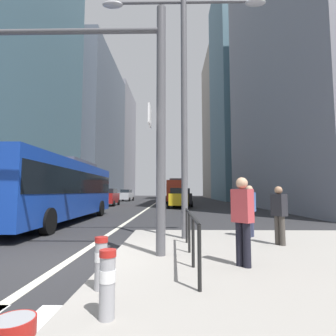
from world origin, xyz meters
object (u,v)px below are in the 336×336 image
(car_receding_far, at_px, (178,198))
(car_oncoming_far, at_px, (126,195))
(street_lamp_post, at_px, (184,79))
(pedestrian_waiting, at_px, (279,212))
(bollard_left, at_px, (107,280))
(pedestrian_walking, at_px, (243,216))
(city_bus_blue_oncoming, at_px, (59,187))
(city_bus_red_receding, at_px, (176,190))
(traffic_signal_gantry, at_px, (62,86))
(car_receding_near, at_px, (182,197))
(bollard_right, at_px, (101,260))
(car_oncoming_mid, at_px, (108,197))
(pedestrian_far, at_px, (250,208))

(car_receding_far, relative_size, car_oncoming_far, 0.89)
(street_lamp_post, xyz_separation_m, pedestrian_waiting, (2.56, -0.97, -4.25))
(bollard_left, bearing_deg, pedestrian_walking, 45.64)
(car_oncoming_far, distance_m, street_lamp_post, 38.27)
(city_bus_blue_oncoming, bearing_deg, pedestrian_waiting, -35.50)
(city_bus_red_receding, relative_size, traffic_signal_gantry, 1.60)
(car_receding_near, distance_m, pedestrian_waiting, 21.47)
(city_bus_blue_oncoming, height_order, pedestrian_walking, city_bus_blue_oncoming)
(traffic_signal_gantry, distance_m, pedestrian_waiting, 6.56)
(car_receding_near, relative_size, traffic_signal_gantry, 0.58)
(traffic_signal_gantry, xyz_separation_m, pedestrian_waiting, (5.62, 1.26, -3.13))
(car_oncoming_far, xyz_separation_m, pedestrian_waiting, (10.93, -38.07, 0.04))
(city_bus_red_receding, xyz_separation_m, traffic_signal_gantry, (-3.11, -33.73, 2.32))
(street_lamp_post, bearing_deg, bollard_right, -108.32)
(car_receding_near, distance_m, bollard_left, 25.75)
(traffic_signal_gantry, bearing_deg, car_oncoming_far, 97.69)
(car_receding_near, relative_size, bollard_right, 5.33)
(car_oncoming_mid, height_order, car_oncoming_far, same)
(car_oncoming_far, bearing_deg, pedestrian_waiting, -73.98)
(traffic_signal_gantry, distance_m, pedestrian_walking, 5.15)
(car_oncoming_mid, xyz_separation_m, street_lamp_post, (7.73, -21.95, 4.29))
(car_oncoming_far, height_order, pedestrian_far, car_oncoming_far)
(car_receding_far, distance_m, bollard_left, 23.25)
(city_bus_red_receding, relative_size, bollard_left, 14.66)
(car_receding_far, xyz_separation_m, bollard_left, (-1.24, -23.22, -0.40))
(traffic_signal_gantry, bearing_deg, city_bus_blue_oncoming, 113.04)
(car_oncoming_mid, distance_m, bollard_right, 27.07)
(pedestrian_walking, bearing_deg, car_oncoming_mid, 109.21)
(city_bus_red_receding, bearing_deg, city_bus_blue_oncoming, -103.60)
(city_bus_red_receding, xyz_separation_m, car_receding_near, (0.53, -11.09, -0.85))
(car_receding_near, xyz_separation_m, pedestrian_far, (1.54, -20.10, 0.07))
(car_oncoming_far, bearing_deg, car_oncoming_mid, -87.55)
(car_oncoming_mid, height_order, pedestrian_far, car_oncoming_mid)
(car_oncoming_far, bearing_deg, street_lamp_post, -77.28)
(city_bus_blue_oncoming, xyz_separation_m, pedestrian_walking, (7.29, -8.44, -0.72))
(car_oncoming_far, relative_size, pedestrian_waiting, 2.90)
(city_bus_blue_oncoming, height_order, pedestrian_far, city_bus_blue_oncoming)
(city_bus_blue_oncoming, distance_m, street_lamp_post, 8.93)
(traffic_signal_gantry, bearing_deg, bollard_right, -52.87)
(bollard_right, bearing_deg, traffic_signal_gantry, 127.13)
(street_lamp_post, bearing_deg, car_receding_far, 89.62)
(car_oncoming_far, distance_m, bollard_left, 43.00)
(city_bus_blue_oncoming, distance_m, pedestrian_waiting, 10.89)
(pedestrian_walking, bearing_deg, pedestrian_waiting, 53.92)
(traffic_signal_gantry, bearing_deg, car_receding_near, 80.86)
(city_bus_red_receding, bearing_deg, pedestrian_waiting, -85.57)
(city_bus_red_receding, bearing_deg, traffic_signal_gantry, -95.27)
(car_oncoming_mid, height_order, car_receding_far, same)
(car_oncoming_mid, height_order, pedestrian_walking, car_oncoming_mid)
(car_receding_near, height_order, street_lamp_post, street_lamp_post)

